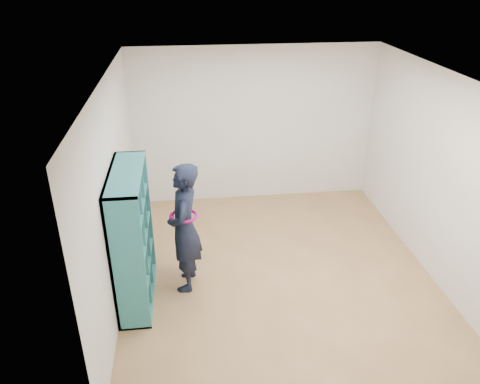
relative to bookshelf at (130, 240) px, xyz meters
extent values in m
plane|color=olive|center=(1.84, 0.28, -0.81)|extent=(4.50, 4.50, 0.00)
plane|color=white|center=(1.84, 0.28, 1.79)|extent=(4.50, 4.50, 0.00)
cube|color=beige|center=(-0.16, 0.28, 0.49)|extent=(0.02, 4.50, 2.60)
cube|color=beige|center=(3.84, 0.28, 0.49)|extent=(0.02, 4.50, 2.60)
cube|color=beige|center=(1.84, 2.53, 0.49)|extent=(4.00, 0.02, 2.60)
cube|color=beige|center=(1.84, -1.97, 0.49)|extent=(4.00, 0.02, 2.60)
cube|color=teal|center=(0.03, -0.61, 0.02)|extent=(0.37, 0.03, 1.68)
cube|color=teal|center=(0.03, 0.62, 0.02)|extent=(0.37, 0.03, 1.68)
cube|color=teal|center=(0.03, 0.00, -0.80)|extent=(0.37, 1.26, 0.03)
cube|color=teal|center=(0.03, 0.00, 0.85)|extent=(0.37, 1.26, 0.03)
cube|color=teal|center=(-0.14, 0.00, 0.02)|extent=(0.03, 1.26, 1.68)
cube|color=teal|center=(0.03, -0.20, 0.02)|extent=(0.34, 0.03, 1.63)
cube|color=teal|center=(0.03, 0.21, 0.02)|extent=(0.34, 0.03, 1.63)
cube|color=teal|center=(0.03, 0.00, -0.38)|extent=(0.34, 1.21, 0.03)
cube|color=teal|center=(0.03, 0.00, 0.02)|extent=(0.34, 1.21, 0.03)
cube|color=teal|center=(0.03, 0.00, 0.43)|extent=(0.34, 1.21, 0.03)
cube|color=beige|center=(0.05, -0.41, -0.75)|extent=(0.23, 0.15, 0.06)
cube|color=black|center=(0.06, -0.46, -0.25)|extent=(0.19, 0.17, 0.24)
cube|color=maroon|center=(0.06, -0.46, 0.15)|extent=(0.19, 0.17, 0.23)
cube|color=silver|center=(0.05, -0.41, 0.47)|extent=(0.23, 0.15, 0.06)
cube|color=navy|center=(0.06, -0.06, -0.63)|extent=(0.19, 0.17, 0.30)
cube|color=brown|center=(0.06, -0.06, -0.25)|extent=(0.19, 0.17, 0.24)
cube|color=#BFB28C|center=(0.05, 0.00, 0.08)|extent=(0.23, 0.15, 0.09)
cube|color=#26594C|center=(0.06, -0.06, 0.55)|extent=(0.19, 0.17, 0.22)
cube|color=beige|center=(0.06, 0.34, -0.66)|extent=(0.19, 0.17, 0.24)
cube|color=black|center=(0.05, 0.40, -0.34)|extent=(0.23, 0.15, 0.06)
cube|color=maroon|center=(0.06, 0.34, 0.17)|extent=(0.19, 0.17, 0.26)
cube|color=silver|center=(0.06, 0.34, 0.58)|extent=(0.19, 0.17, 0.27)
imported|color=black|center=(0.64, 0.15, 0.02)|extent=(0.47, 0.65, 1.68)
torus|color=#A10C6B|center=(0.64, 0.15, 0.19)|extent=(0.38, 0.38, 0.04)
cube|color=silver|center=(0.50, 0.27, 0.13)|extent=(0.03, 0.12, 0.14)
cube|color=black|center=(0.50, 0.27, 0.13)|extent=(0.03, 0.11, 0.14)
camera|label=1|loc=(0.72, -4.78, 2.95)|focal=35.00mm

